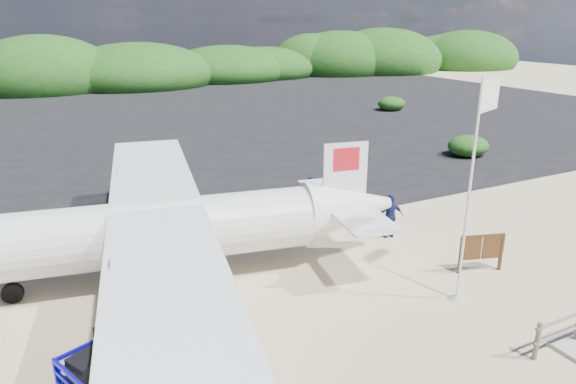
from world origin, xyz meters
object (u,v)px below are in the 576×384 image
crew_b (310,195)px  aircraft_large (317,123)px  signboard (479,271)px  crew_c (390,216)px  crew_a (288,209)px  flagpole (456,299)px

crew_b → aircraft_large: bearing=-139.8°
signboard → crew_b: 7.45m
aircraft_large → crew_c: bearing=77.4°
signboard → crew_b: bearing=125.0°
signboard → aircraft_large: (7.94, 24.17, 0.00)m
crew_c → crew_a: bearing=-26.7°
flagpole → signboard: flagpole is taller
crew_b → aircraft_large: 19.96m
signboard → crew_c: (-0.88, 3.53, 0.83)m
signboard → crew_a: size_ratio=0.99×
crew_a → crew_b: size_ratio=1.01×
crew_a → signboard: bearing=119.1°
crew_b → crew_c: 3.79m
signboard → crew_b: crew_b is taller
signboard → crew_a: 7.18m
crew_c → crew_b: bearing=-55.3°
flagpole → aircraft_large: 27.03m
crew_a → aircraft_large: (11.81, 18.18, -0.80)m
crew_a → crew_b: crew_a is taller
flagpole → crew_b: bearing=92.6°
flagpole → signboard: 2.17m
flagpole → crew_a: bearing=105.5°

